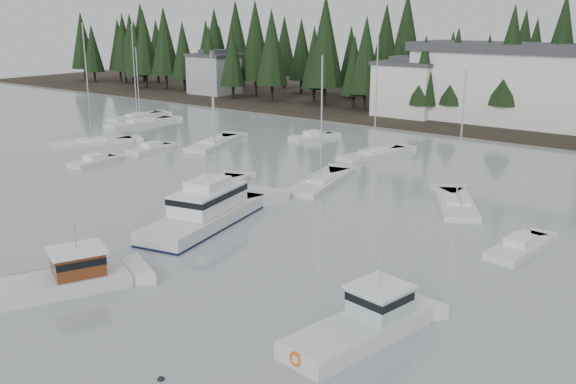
{
  "coord_description": "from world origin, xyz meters",
  "views": [
    {
      "loc": [
        26.57,
        -8.0,
        15.37
      ],
      "look_at": [
        -1.58,
        28.41,
        2.5
      ],
      "focal_mm": 40.0,
      "sensor_mm": 36.0,
      "label": 1
    }
  ],
  "objects_px": {
    "cabin_cruiser_center": "(206,214)",
    "sailboat_12": "(137,118)",
    "lobster_boat_teal": "(362,327)",
    "runabout_0": "(94,163)",
    "sailboat_0": "(456,206)",
    "runabout_3": "(313,138)",
    "house_west": "(408,88)",
    "runabout_4": "(151,150)",
    "sailboat_1": "(374,155)",
    "sailboat_2": "(92,144)",
    "sailboat_10": "(321,184)",
    "lobster_boat_brown": "(54,283)",
    "sailboat_8": "(140,124)",
    "harbor_inn": "(518,85)",
    "house_far_west": "(214,73)",
    "sailboat_7": "(216,189)",
    "runabout_1": "(519,249)",
    "sailboat_9": "(214,145)"
  },
  "relations": [
    {
      "from": "lobster_boat_brown",
      "to": "runabout_3",
      "type": "height_order",
      "value": "lobster_boat_brown"
    },
    {
      "from": "lobster_boat_teal",
      "to": "runabout_0",
      "type": "xyz_separation_m",
      "value": [
        -42.05,
        14.97,
        -0.41
      ]
    },
    {
      "from": "sailboat_2",
      "to": "runabout_4",
      "type": "bearing_deg",
      "value": -55.19
    },
    {
      "from": "runabout_3",
      "to": "sailboat_0",
      "type": "bearing_deg",
      "value": -104.75
    },
    {
      "from": "lobster_boat_brown",
      "to": "sailboat_7",
      "type": "xyz_separation_m",
      "value": [
        -7.9,
        21.51,
        -0.45
      ]
    },
    {
      "from": "house_far_west",
      "to": "runabout_0",
      "type": "bearing_deg",
      "value": -58.66
    },
    {
      "from": "sailboat_0",
      "to": "sailboat_9",
      "type": "distance_m",
      "value": 34.3
    },
    {
      "from": "sailboat_7",
      "to": "sailboat_8",
      "type": "bearing_deg",
      "value": 41.94
    },
    {
      "from": "house_west",
      "to": "sailboat_1",
      "type": "xyz_separation_m",
      "value": [
        9.44,
        -25.87,
        -4.57
      ]
    },
    {
      "from": "sailboat_1",
      "to": "sailboat_8",
      "type": "distance_m",
      "value": 37.47
    },
    {
      "from": "sailboat_0",
      "to": "harbor_inn",
      "type": "bearing_deg",
      "value": -16.88
    },
    {
      "from": "lobster_boat_teal",
      "to": "sailboat_1",
      "type": "relative_size",
      "value": 0.62
    },
    {
      "from": "runabout_3",
      "to": "runabout_4",
      "type": "relative_size",
      "value": 1.12
    },
    {
      "from": "sailboat_2",
      "to": "lobster_boat_brown",
      "type": "bearing_deg",
      "value": -105.52
    },
    {
      "from": "sailboat_12",
      "to": "runabout_3",
      "type": "xyz_separation_m",
      "value": [
        30.54,
        2.94,
        0.05
      ]
    },
    {
      "from": "sailboat_10",
      "to": "lobster_boat_teal",
      "type": "bearing_deg",
      "value": -154.31
    },
    {
      "from": "house_west",
      "to": "runabout_3",
      "type": "xyz_separation_m",
      "value": [
        -1.9,
        -21.78,
        -4.52
      ]
    },
    {
      "from": "house_west",
      "to": "house_far_west",
      "type": "xyz_separation_m",
      "value": [
        -42.0,
        2.0,
        -0.25
      ]
    },
    {
      "from": "sailboat_1",
      "to": "runabout_0",
      "type": "bearing_deg",
      "value": 146.05
    },
    {
      "from": "house_west",
      "to": "sailboat_1",
      "type": "relative_size",
      "value": 0.69
    },
    {
      "from": "sailboat_0",
      "to": "sailboat_10",
      "type": "xyz_separation_m",
      "value": [
        -12.96,
        -0.89,
        -0.0
      ]
    },
    {
      "from": "lobster_boat_brown",
      "to": "sailboat_8",
      "type": "xyz_separation_m",
      "value": [
        -41.24,
        40.56,
        -0.46
      ]
    },
    {
      "from": "sailboat_7",
      "to": "sailboat_12",
      "type": "distance_m",
      "value": 43.81
    },
    {
      "from": "sailboat_10",
      "to": "sailboat_7",
      "type": "bearing_deg",
      "value": 125.94
    },
    {
      "from": "house_west",
      "to": "lobster_boat_brown",
      "type": "relative_size",
      "value": 1.0
    },
    {
      "from": "sailboat_12",
      "to": "lobster_boat_brown",
      "type": "bearing_deg",
      "value": -135.75
    },
    {
      "from": "cabin_cruiser_center",
      "to": "sailboat_12",
      "type": "bearing_deg",
      "value": 43.77
    },
    {
      "from": "house_west",
      "to": "sailboat_10",
      "type": "bearing_deg",
      "value": -73.5
    },
    {
      "from": "sailboat_7",
      "to": "sailboat_12",
      "type": "xyz_separation_m",
      "value": [
        -37.79,
        22.15,
        0.02
      ]
    },
    {
      "from": "sailboat_2",
      "to": "runabout_0",
      "type": "xyz_separation_m",
      "value": [
        8.99,
        -6.23,
        0.05
      ]
    },
    {
      "from": "house_far_west",
      "to": "sailboat_0",
      "type": "height_order",
      "value": "sailboat_0"
    },
    {
      "from": "house_far_west",
      "to": "sailboat_0",
      "type": "bearing_deg",
      "value": -31.36
    },
    {
      "from": "sailboat_0",
      "to": "runabout_3",
      "type": "xyz_separation_m",
      "value": [
        -26.56,
        16.85,
        0.07
      ]
    },
    {
      "from": "lobster_boat_teal",
      "to": "runabout_0",
      "type": "relative_size",
      "value": 1.51
    },
    {
      "from": "house_far_west",
      "to": "harbor_inn",
      "type": "distance_m",
      "value": 57.07
    },
    {
      "from": "lobster_boat_teal",
      "to": "runabout_1",
      "type": "distance_m",
      "value": 16.78
    },
    {
      "from": "lobster_boat_teal",
      "to": "sailboat_12",
      "type": "height_order",
      "value": "sailboat_12"
    },
    {
      "from": "house_west",
      "to": "sailboat_0",
      "type": "distance_m",
      "value": 46.06
    },
    {
      "from": "harbor_inn",
      "to": "sailboat_12",
      "type": "distance_m",
      "value": 55.44
    },
    {
      "from": "cabin_cruiser_center",
      "to": "sailboat_12",
      "type": "xyz_separation_m",
      "value": [
        -44.05,
        29.76,
        -0.72
      ]
    },
    {
      "from": "house_west",
      "to": "runabout_0",
      "type": "bearing_deg",
      "value": -104.21
    },
    {
      "from": "sailboat_12",
      "to": "runabout_4",
      "type": "relative_size",
      "value": 2.46
    },
    {
      "from": "runabout_3",
      "to": "runabout_4",
      "type": "bearing_deg",
      "value": 166.8
    },
    {
      "from": "lobster_boat_brown",
      "to": "sailboat_12",
      "type": "height_order",
      "value": "sailboat_12"
    },
    {
      "from": "sailboat_2",
      "to": "runabout_4",
      "type": "distance_m",
      "value": 8.8
    },
    {
      "from": "sailboat_2",
      "to": "lobster_boat_teal",
      "type": "bearing_deg",
      "value": -89.49
    },
    {
      "from": "house_far_west",
      "to": "runabout_1",
      "type": "distance_m",
      "value": 88.29
    },
    {
      "from": "sailboat_12",
      "to": "runabout_0",
      "type": "xyz_separation_m",
      "value": [
        20.46,
        -22.59,
        0.05
      ]
    },
    {
      "from": "sailboat_2",
      "to": "sailboat_10",
      "type": "bearing_deg",
      "value": -64.22
    },
    {
      "from": "sailboat_9",
      "to": "runabout_1",
      "type": "height_order",
      "value": "sailboat_9"
    }
  ]
}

